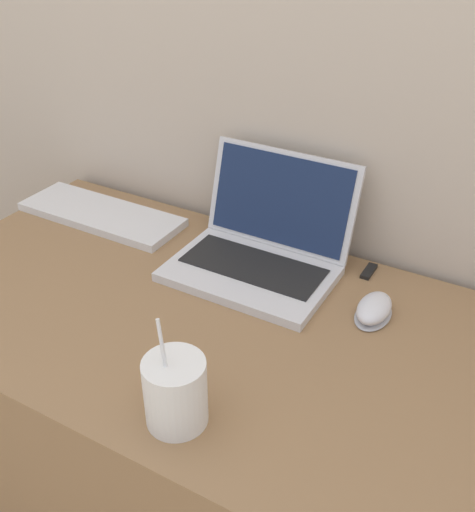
% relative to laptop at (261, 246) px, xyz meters
% --- Properties ---
extents(desk, '(1.28, 0.70, 0.70)m').
position_rel_laptop_xyz_m(desk, '(-0.03, -0.21, -0.40)').
color(desk, '#936D47').
rests_on(desk, ground_plane).
extents(laptop, '(0.35, 0.30, 0.23)m').
position_rel_laptop_xyz_m(laptop, '(0.00, 0.00, 0.00)').
color(laptop, silver).
rests_on(laptop, desk).
extents(drink_cup, '(0.10, 0.10, 0.19)m').
position_rel_laptop_xyz_m(drink_cup, '(0.09, -0.46, 0.01)').
color(drink_cup, white).
rests_on(drink_cup, desk).
extents(computer_mouse, '(0.07, 0.11, 0.04)m').
position_rel_laptop_xyz_m(computer_mouse, '(0.28, -0.05, -0.03)').
color(computer_mouse, '#B2B2B7').
rests_on(computer_mouse, desk).
extents(external_keyboard, '(0.43, 0.15, 0.02)m').
position_rel_laptop_xyz_m(external_keyboard, '(-0.45, -0.00, -0.04)').
color(external_keyboard, silver).
rests_on(external_keyboard, desk).
extents(usb_stick, '(0.02, 0.06, 0.01)m').
position_rel_laptop_xyz_m(usb_stick, '(0.22, 0.09, -0.05)').
color(usb_stick, black).
rests_on(usb_stick, desk).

